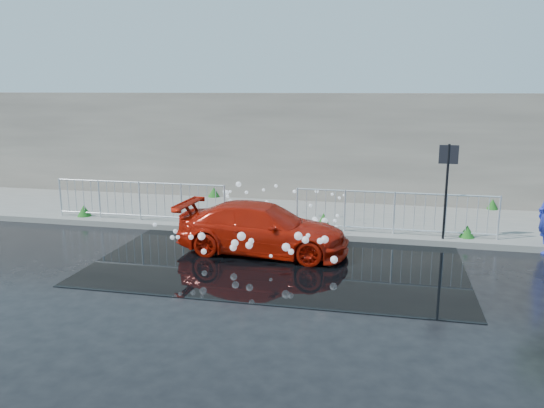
{
  "coord_description": "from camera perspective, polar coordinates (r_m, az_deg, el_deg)",
  "views": [
    {
      "loc": [
        2.77,
        -10.11,
        3.79
      ],
      "look_at": [
        0.04,
        2.37,
        1.0
      ],
      "focal_mm": 35.0,
      "sensor_mm": 36.0,
      "label": 1
    }
  ],
  "objects": [
    {
      "name": "red_car",
      "position": [
        12.41,
        -1.01,
        -2.66
      ],
      "size": [
        4.12,
        1.88,
        1.17
      ],
      "primitive_type": "imported",
      "rotation": [
        0.0,
        0.0,
        1.51
      ],
      "color": "#AA1506",
      "rests_on": "ground"
    },
    {
      "name": "railing_left",
      "position": [
        15.37,
        -14.05,
        0.48
      ],
      "size": [
        5.05,
        0.05,
        1.1
      ],
      "color": "silver",
      "rests_on": "pavement"
    },
    {
      "name": "puddle",
      "position": [
        11.95,
        0.77,
        -6.13
      ],
      "size": [
        8.0,
        5.0,
        0.01
      ],
      "primitive_type": "cube",
      "color": "black",
      "rests_on": "ground"
    },
    {
      "name": "water_spray",
      "position": [
        12.65,
        -0.11,
        -2.17
      ],
      "size": [
        3.72,
        5.56,
        1.1
      ],
      "color": "white",
      "rests_on": "ground"
    },
    {
      "name": "sign_post",
      "position": [
        13.45,
        18.33,
        2.85
      ],
      "size": [
        0.45,
        0.06,
        2.5
      ],
      "color": "black",
      "rests_on": "ground"
    },
    {
      "name": "ground",
      "position": [
        11.15,
        -2.81,
        -7.57
      ],
      "size": [
        90.0,
        90.0,
        0.0
      ],
      "primitive_type": "plane",
      "color": "black",
      "rests_on": "ground"
    },
    {
      "name": "weeds",
      "position": [
        15.22,
        1.27,
        -0.84
      ],
      "size": [
        12.17,
        3.93,
        0.44
      ],
      "color": "#144D18",
      "rests_on": "pavement"
    },
    {
      "name": "curb",
      "position": [
        13.9,
        0.41,
        -3.16
      ],
      "size": [
        30.0,
        0.25,
        0.16
      ],
      "primitive_type": "cube",
      "color": "slate",
      "rests_on": "ground"
    },
    {
      "name": "pavement",
      "position": [
        15.81,
        1.91,
        -1.29
      ],
      "size": [
        30.0,
        4.0,
        0.15
      ],
      "primitive_type": "cube",
      "color": "slate",
      "rests_on": "ground"
    },
    {
      "name": "railing_right",
      "position": [
        13.81,
        13.0,
        -0.79
      ],
      "size": [
        5.05,
        0.05,
        1.1
      ],
      "color": "silver",
      "rests_on": "pavement"
    },
    {
      "name": "retaining_wall",
      "position": [
        17.63,
        3.26,
        6.14
      ],
      "size": [
        30.0,
        0.6,
        3.5
      ],
      "primitive_type": "cube",
      "color": "#675F57",
      "rests_on": "pavement"
    }
  ]
}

